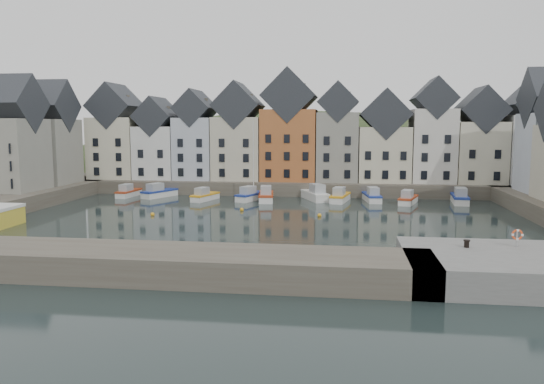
% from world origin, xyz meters
% --- Properties ---
extents(ground, '(260.00, 260.00, 0.00)m').
position_xyz_m(ground, '(0.00, 0.00, 0.00)').
color(ground, black).
rests_on(ground, ground).
extents(far_quay, '(90.00, 16.00, 2.00)m').
position_xyz_m(far_quay, '(0.00, 30.00, 1.00)').
color(far_quay, '#4A4338').
rests_on(far_quay, ground).
extents(near_quay, '(18.00, 10.00, 2.00)m').
position_xyz_m(near_quay, '(22.00, -20.00, 1.00)').
color(near_quay, '#60605E').
rests_on(near_quay, ground).
extents(near_wall, '(50.00, 6.00, 2.00)m').
position_xyz_m(near_wall, '(-10.00, -22.00, 1.00)').
color(near_wall, '#4A4338').
rests_on(near_wall, ground).
extents(hillside, '(153.60, 70.40, 64.00)m').
position_xyz_m(hillside, '(0.02, 56.00, -17.96)').
color(hillside, '#22341A').
rests_on(hillside, ground).
extents(far_terrace, '(72.37, 8.16, 17.78)m').
position_xyz_m(far_terrace, '(3.21, 28.00, 8.88)').
color(far_terrace, beige).
rests_on(far_terrace, far_quay).
extents(left_terrace, '(7.65, 17.00, 15.69)m').
position_xyz_m(left_terrace, '(-36.00, 13.50, 8.88)').
color(left_terrace, gray).
rests_on(left_terrace, left_quay).
extents(mooring_buoys, '(20.50, 5.50, 0.50)m').
position_xyz_m(mooring_buoys, '(-4.00, 5.33, 0.15)').
color(mooring_buoys, orange).
rests_on(mooring_buoys, ground).
extents(boat_a, '(2.20, 5.85, 2.20)m').
position_xyz_m(boat_a, '(-23.74, 19.06, 0.66)').
color(boat_a, silver).
rests_on(boat_a, ground).
extents(boat_b, '(4.35, 6.49, 2.40)m').
position_xyz_m(boat_b, '(-18.92, 19.09, 0.71)').
color(boat_b, silver).
rests_on(boat_b, ground).
extents(boat_c, '(3.30, 5.88, 2.16)m').
position_xyz_m(boat_c, '(-11.12, 16.53, 0.64)').
color(boat_c, silver).
rests_on(boat_c, ground).
extents(boat_d, '(4.11, 6.37, 11.69)m').
position_xyz_m(boat_d, '(-4.49, 17.51, 0.76)').
color(boat_d, silver).
rests_on(boat_d, ground).
extents(boat_e, '(2.85, 6.74, 2.51)m').
position_xyz_m(boat_e, '(-2.19, 17.10, 0.75)').
color(boat_e, silver).
rests_on(boat_e, ground).
extents(boat_f, '(4.66, 7.24, 2.67)m').
position_xyz_m(boat_f, '(4.78, 19.08, 0.79)').
color(boat_f, silver).
rests_on(boat_f, ground).
extents(boat_g, '(3.07, 6.43, 2.37)m').
position_xyz_m(boat_g, '(8.35, 17.82, 0.71)').
color(boat_g, silver).
rests_on(boat_g, ground).
extents(boat_h, '(2.68, 6.29, 2.34)m').
position_xyz_m(boat_h, '(12.89, 18.87, 0.70)').
color(boat_h, silver).
rests_on(boat_h, ground).
extents(boat_i, '(3.44, 6.06, 2.22)m').
position_xyz_m(boat_i, '(17.71, 16.93, 0.66)').
color(boat_i, silver).
rests_on(boat_i, ground).
extents(boat_j, '(2.71, 6.71, 2.51)m').
position_xyz_m(boat_j, '(24.94, 18.48, 0.75)').
color(boat_j, silver).
rests_on(boat_j, ground).
extents(mooring_bollard, '(0.48, 0.48, 0.56)m').
position_xyz_m(mooring_bollard, '(17.65, -18.32, 2.31)').
color(mooring_bollard, black).
rests_on(mooring_bollard, near_quay).
extents(life_ring_post, '(0.80, 0.17, 1.30)m').
position_xyz_m(life_ring_post, '(21.33, -17.61, 2.86)').
color(life_ring_post, gray).
rests_on(life_ring_post, near_quay).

